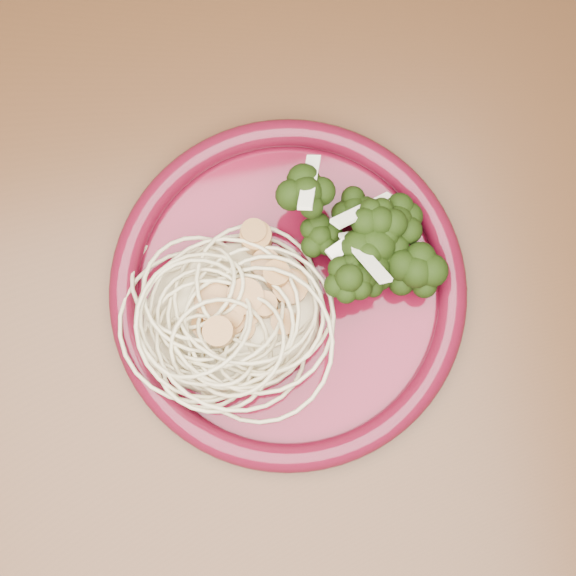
% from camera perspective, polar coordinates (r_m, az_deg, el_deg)
% --- Properties ---
extents(dining_table, '(1.20, 0.80, 0.75)m').
position_cam_1_polar(dining_table, '(0.73, 7.74, 5.18)').
color(dining_table, '#472814').
rests_on(dining_table, ground).
extents(dinner_plate, '(0.33, 0.33, 0.02)m').
position_cam_1_polar(dinner_plate, '(0.60, 0.00, -0.17)').
color(dinner_plate, '#520918').
rests_on(dinner_plate, dining_table).
extents(spaghetti_pile, '(0.16, 0.15, 0.03)m').
position_cam_1_polar(spaghetti_pile, '(0.58, -4.12, -2.04)').
color(spaghetti_pile, '#C6B98D').
rests_on(spaghetti_pile, dinner_plate).
extents(scallop_cluster, '(0.16, 0.16, 0.04)m').
position_cam_1_polar(scallop_cluster, '(0.55, -4.40, -1.51)').
color(scallop_cluster, '#A6733B').
rests_on(scallop_cluster, spaghetti_pile).
extents(broccoli_pile, '(0.12, 0.16, 0.05)m').
position_cam_1_polar(broccoli_pile, '(0.58, 5.05, 2.69)').
color(broccoli_pile, black).
rests_on(broccoli_pile, dinner_plate).
extents(onion_garnish, '(0.08, 0.10, 0.05)m').
position_cam_1_polar(onion_garnish, '(0.55, 5.32, 3.38)').
color(onion_garnish, white).
rests_on(onion_garnish, broccoli_pile).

